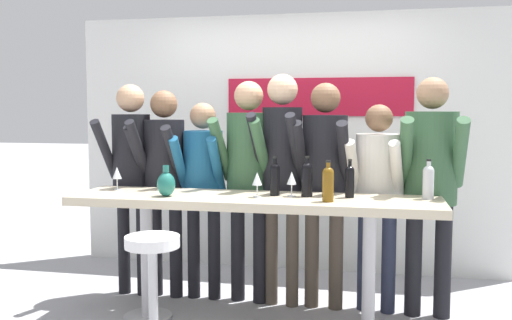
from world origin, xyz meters
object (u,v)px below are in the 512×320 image
Objects in this scene: person_center at (248,165)px; wine_glass_1 at (117,174)px; wine_bottle_0 at (307,178)px; person_far_left at (131,163)px; wine_glass_2 at (292,179)px; person_center_right at (282,160)px; person_center_left at (203,178)px; person_right at (325,169)px; wine_glass_0 at (257,180)px; person_far_right at (378,184)px; wine_bottle_2 at (428,180)px; wine_bottle_3 at (328,182)px; wine_bottle_1 at (350,180)px; decorative_vase at (166,184)px; person_left at (164,169)px; tasting_table at (253,215)px; bar_stool at (153,278)px; person_rightmost at (431,170)px; wine_bottle_4 at (275,177)px.

wine_glass_1 is (-0.92, -0.43, -0.04)m from person_center.
person_far_left is at bearing 163.95° from wine_bottle_0.
person_center_right is at bearing 107.82° from wine_glass_2.
person_right is (0.99, -0.03, 0.09)m from person_center_left.
person_far_right is at bearing 33.67° from wine_glass_0.
wine_bottle_2 is 0.99× the size of wine_bottle_3.
wine_glass_0 is (-0.82, -0.55, 0.08)m from person_far_right.
wine_glass_0 is at bearing -45.66° from person_center_left.
wine_glass_1 and wine_glass_2 have the same top height.
person_center reaches higher than person_center_left.
decorative_vase is (-1.27, -0.21, -0.03)m from wine_bottle_1.
person_far_right reaches higher than wine_glass_1.
person_left reaches higher than wine_bottle_2.
person_far_left reaches higher than decorative_vase.
wine_bottle_3 is at bearing -9.66° from wine_glass_0.
person_far_left is 1.58m from wine_bottle_0.
person_center is (0.71, 0.01, 0.04)m from person_left.
wine_bottle_2 is (1.07, -0.36, -0.09)m from person_center_right.
person_center_right is 1.27m from wine_glass_1.
person_right is 6.54× the size of wine_bottle_1.
tasting_table is 9.11× the size of wine_bottle_0.
wine_glass_2 is 0.80× the size of decorative_vase.
tasting_table is at bearing 135.38° from wine_glass_0.
wine_glass_0 is 1.00× the size of wine_glass_2.
wine_bottle_0 is at bearing 11.16° from tasting_table.
wine_glass_2 is (-0.59, -0.46, 0.08)m from person_far_right.
person_right is 6.38× the size of wine_bottle_3.
person_far_left is 0.96× the size of person_center_right.
person_center is 1.02m from wine_glass_1.
person_far_left reaches higher than bar_stool.
person_center_left is 0.39m from person_center.
bar_stool is 4.38× the size of wine_glass_0.
decorative_vase is at bearing -116.48° from person_center.
wine_bottle_0 is 0.35m from wine_glass_0.
wine_bottle_2 is (2.34, -0.37, -0.04)m from person_far_left.
person_rightmost is at bearing 4.94° from person_center_right.
wine_bottle_1 is (-0.19, -0.42, 0.08)m from person_far_right.
tasting_table is at bearing -151.35° from wine_bottle_4.
wine_bottle_3 is at bearing -158.90° from wine_bottle_2.
wine_glass_2 reaches higher than bar_stool.
decorative_vase is (-0.97, -0.19, -0.05)m from wine_bottle_0.
tasting_table is 1.46× the size of person_center.
person_left is 0.71m from person_center.
decorative_vase is at bearing -24.42° from wine_glass_1.
bar_stool is at bearing -51.43° from wine_glass_1.
wine_bottle_3 is (0.53, -0.12, 0.26)m from tasting_table.
person_left is 6.00× the size of wine_bottle_0.
person_center_right is 0.34m from person_right.
wine_bottle_4 reaches higher than bar_stool.
wine_bottle_1 is 0.98× the size of wine_bottle_2.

